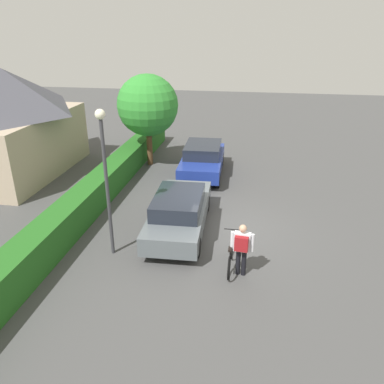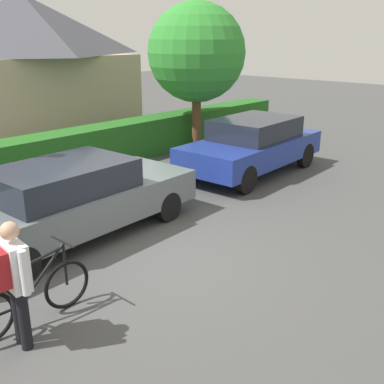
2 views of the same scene
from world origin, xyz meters
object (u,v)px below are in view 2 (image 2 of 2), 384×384
Objects in this scene: bicycle at (30,298)px; parked_car_near at (72,199)px; tree_kerbside at (197,53)px; parked_car_far at (252,145)px; person_rider at (12,275)px.

parked_car_near is at bearing 44.41° from bicycle.
bicycle is (-1.89, -1.85, -0.34)m from parked_car_near.
bicycle is 0.39× the size of tree_kerbside.
parked_car_far is 3.63m from tree_kerbside.
tree_kerbside is at bearing 29.30° from bicycle.
bicycle is at bearing -150.70° from tree_kerbside.
bicycle is at bearing -135.59° from parked_car_near.
parked_car_near is 3.01× the size of person_rider.
bicycle is 9.77m from tree_kerbside.
parked_car_far reaches higher than bicycle.
parked_car_far is 0.99× the size of tree_kerbside.
parked_car_far is 7.52m from bicycle.
person_rider is at bearing -135.61° from parked_car_near.
parked_car_far is (5.40, 0.00, 0.04)m from parked_car_near.
parked_car_far is 2.52× the size of bicycle.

